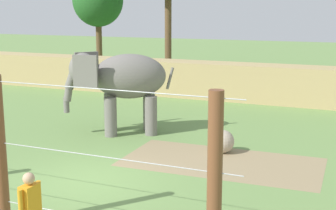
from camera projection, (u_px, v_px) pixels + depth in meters
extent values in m
plane|color=#6B8E4C|center=(87.00, 181.00, 12.87)|extent=(120.00, 120.00, 0.00)
cube|color=#937F5B|center=(221.00, 162.00, 14.46)|extent=(6.05, 3.24, 0.01)
cube|color=tan|center=(226.00, 81.00, 24.51)|extent=(36.00, 1.80, 1.85)
cylinder|color=slate|center=(111.00, 117.00, 17.28)|extent=(0.45, 0.45, 1.44)
cylinder|color=slate|center=(110.00, 112.00, 18.05)|extent=(0.45, 0.45, 1.44)
cylinder|color=slate|center=(151.00, 116.00, 17.46)|extent=(0.45, 0.45, 1.44)
cylinder|color=slate|center=(149.00, 111.00, 18.23)|extent=(0.45, 0.45, 1.44)
ellipsoid|color=slate|center=(130.00, 76.00, 17.48)|extent=(3.03, 2.60, 1.65)
ellipsoid|color=slate|center=(83.00, 69.00, 17.21)|extent=(1.45, 1.49, 1.19)
cube|color=slate|center=(85.00, 71.00, 16.62)|extent=(0.93, 0.19, 1.13)
cube|color=slate|center=(87.00, 67.00, 17.82)|extent=(0.61, 0.82, 1.13)
cylinder|color=slate|center=(71.00, 81.00, 17.24)|extent=(0.60, 0.54, 0.64)
cylinder|color=slate|center=(68.00, 93.00, 17.31)|extent=(0.45, 0.42, 0.60)
cylinder|color=slate|center=(66.00, 105.00, 17.39)|extent=(0.29, 0.29, 0.57)
cylinder|color=slate|center=(170.00, 78.00, 17.68)|extent=(0.32, 0.25, 0.82)
sphere|color=tan|center=(223.00, 141.00, 15.34)|extent=(0.75, 0.75, 0.75)
cylinder|color=brown|center=(0.00, 153.00, 9.85)|extent=(0.26, 0.26, 3.27)
cylinder|color=brown|center=(215.00, 185.00, 8.05)|extent=(0.26, 0.26, 3.27)
cylinder|color=#B7B7BC|center=(6.00, 201.00, 10.02)|extent=(10.12, 0.02, 0.02)
cylinder|color=#B7B7BC|center=(2.00, 143.00, 9.77)|extent=(10.12, 0.02, 0.02)
cube|color=orange|center=(30.00, 199.00, 8.66)|extent=(0.24, 0.37, 0.56)
sphere|color=tan|center=(29.00, 179.00, 8.58)|extent=(0.22, 0.22, 0.22)
cylinder|color=orange|center=(21.00, 204.00, 8.45)|extent=(0.09, 0.09, 0.54)
cylinder|color=orange|center=(39.00, 195.00, 8.87)|extent=(0.09, 0.09, 0.54)
cube|color=black|center=(37.00, 205.00, 8.97)|extent=(0.02, 0.07, 0.14)
cylinder|color=brown|center=(99.00, 47.00, 35.35)|extent=(0.44, 0.44, 3.64)
ellipsoid|color=#235B23|center=(98.00, 0.00, 34.68)|extent=(3.69, 3.69, 3.87)
cylinder|color=brown|center=(168.00, 35.00, 31.36)|extent=(0.44, 0.44, 5.76)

